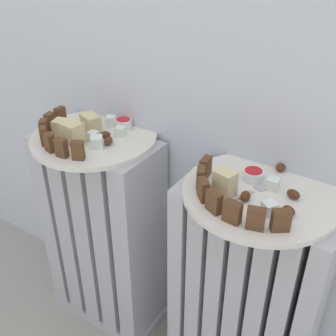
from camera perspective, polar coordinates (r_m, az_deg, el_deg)
The scene contains 37 objects.
radiator_left at distance 1.15m, azimuth -8.82°, elevation -9.30°, with size 0.32×0.16×0.58m.
radiator_right at distance 0.99m, azimuth 10.65°, elevation -17.96°, with size 0.32×0.16×0.58m.
plate_left at distance 0.98m, azimuth -10.23°, elevation 4.18°, with size 0.29×0.29×0.01m, color silver.
plate_right at distance 0.79m, azimuth 12.76°, elevation -3.46°, with size 0.29×0.29×0.01m, color silver.
dark_cake_slice_left_0 at distance 1.05m, azimuth -14.75°, elevation 7.07°, with size 0.02×0.02×0.04m, color #56351E.
dark_cake_slice_left_1 at distance 1.02m, azimuth -16.10°, elevation 6.23°, with size 0.02×0.02×0.04m, color #56351E.
dark_cake_slice_left_2 at distance 0.99m, azimuth -16.87°, elevation 5.28°, with size 0.02×0.02×0.04m, color #56351E.
dark_cake_slice_left_3 at distance 0.95m, azimuth -16.91°, elevation 4.29°, with size 0.02×0.02×0.04m, color #56351E.
dark_cake_slice_left_4 at distance 0.92m, azimuth -16.15°, elevation 3.40°, with size 0.02×0.02×0.04m, color #56351E.
dark_cake_slice_left_5 at distance 0.89m, azimuth -14.61°, elevation 2.73°, with size 0.02×0.02×0.04m, color #56351E.
dark_cake_slice_left_6 at distance 0.87m, azimuth -12.43°, elevation 2.40°, with size 0.02×0.02×0.04m, color #56351E.
marble_cake_slice_left_0 at distance 1.00m, azimuth -10.68°, elevation 6.20°, with size 0.05×0.03×0.04m, color beige.
marble_cake_slice_left_1 at distance 0.94m, azimuth -13.14°, elevation 4.72°, with size 0.04×0.04×0.05m, color beige.
marble_cake_slice_left_2 at distance 0.98m, azimuth -14.32°, elevation 5.44°, with size 0.04×0.03×0.04m, color beige.
turkish_delight_left_0 at distance 0.95m, azimuth -10.36°, elevation 4.37°, with size 0.02×0.02×0.02m, color white.
turkish_delight_left_1 at distance 0.92m, azimuth -9.88°, elevation 3.60°, with size 0.03×0.03×0.03m, color white.
turkish_delight_left_2 at distance 1.02m, azimuth -7.94°, elevation 6.52°, with size 0.02×0.02×0.02m, color white.
turkish_delight_left_3 at distance 0.96m, azimuth -6.64°, elevation 5.07°, with size 0.02×0.02×0.02m, color white.
medjool_date_left_0 at distance 0.93m, azimuth -8.28°, elevation 3.76°, with size 0.03×0.02×0.02m, color #4C2814.
medjool_date_left_1 at distance 0.96m, azimuth -8.74°, elevation 4.63°, with size 0.02×0.02×0.02m, color #4C2814.
jam_bowl_left at distance 1.00m, azimuth -6.22°, elevation 6.25°, with size 0.04×0.04×0.02m.
dark_cake_slice_right_0 at distance 0.80m, azimuth 5.23°, elevation 0.12°, with size 0.03×0.02×0.04m, color #56351E.
dark_cake_slice_right_1 at distance 0.77m, azimuth 4.58°, elevation -1.35°, with size 0.03×0.02×0.04m, color #56351E.
dark_cake_slice_right_2 at distance 0.73m, azimuth 4.94°, elevation -3.01°, with size 0.03×0.02×0.04m, color #56351E.
dark_cake_slice_right_3 at distance 0.71m, azimuth 6.43°, elevation -4.68°, with size 0.03×0.02×0.04m, color #56351E.
dark_cake_slice_right_4 at distance 0.69m, azimuth 8.93°, elevation -6.07°, with size 0.03×0.02×0.04m, color #56351E.
dark_cake_slice_right_5 at distance 0.68m, azimuth 12.11°, elevation -6.91°, with size 0.03×0.02×0.04m, color #56351E.
dark_cake_slice_right_6 at distance 0.69m, azimuth 15.42°, elevation -7.04°, with size 0.03×0.02×0.04m, color #56351E.
marble_cake_slice_right_0 at distance 0.75m, azimuth 7.93°, elevation -2.14°, with size 0.04×0.03×0.05m, color beige.
turkish_delight_right_0 at distance 0.79m, azimuth 14.38°, elevation -2.15°, with size 0.02×0.02×0.02m, color white.
turkish_delight_right_1 at distance 0.72m, azimuth 13.93°, elevation -5.45°, with size 0.02×0.02×0.02m, color white.
medjool_date_right_0 at distance 0.85m, azimuth 15.40°, elevation 0.14°, with size 0.03×0.02×0.02m, color #4C2814.
medjool_date_right_1 at distance 0.77m, azimuth 17.05°, elevation -3.51°, with size 0.03×0.02×0.02m, color #4C2814.
medjool_date_right_2 at distance 0.73m, azimuth 16.42°, elevation -5.73°, with size 0.02×0.02×0.02m, color #4C2814.
medjool_date_right_3 at distance 0.75m, azimuth 10.73°, elevation -3.84°, with size 0.03×0.02×0.02m, color #4C2814.
jam_bowl_right at distance 0.81m, azimuth 11.75°, elevation -0.90°, with size 0.04×0.04×0.02m.
fork at distance 0.77m, azimuth 11.11°, elevation -3.45°, with size 0.05×0.10×0.00m.
Camera 1 is at (0.41, -0.34, 1.03)m, focal length 43.83 mm.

